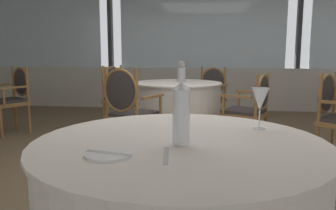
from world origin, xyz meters
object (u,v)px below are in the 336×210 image
Objects in this scene: dining_chair_0_1 at (128,106)px; dining_chair_3_1 at (13,94)px; water_bottle at (181,111)px; dining_chair_0_0 at (119,92)px; side_plate at (108,154)px; dining_chair_0_2 at (251,106)px; dining_chair_0_3 at (210,92)px; wine_glass at (260,100)px.

dining_chair_3_1 is at bearing 88.80° from dining_chair_0_1.
water_bottle is at bearing 72.98° from dining_chair_3_1.
dining_chair_0_0 is (-1.27, 3.42, -0.34)m from water_bottle.
side_plate is 0.19× the size of dining_chair_3_1.
water_bottle is 0.38× the size of dining_chair_0_2.
dining_chair_0_0 is 1.00× the size of dining_chair_3_1.
water_bottle reaches higher than dining_chair_0_2.
dining_chair_0_2 is 1.44m from dining_chair_0_3.
dining_chair_0_1 is at bearing 95.09° from dining_chair_3_1.
side_plate is at bearing -142.03° from water_bottle.
dining_chair_0_1 is 2.15m from dining_chair_3_1.
dining_chair_0_2 is at bearing 73.23° from side_plate.
dining_chair_0_1 reaches higher than side_plate.
wine_glass is (0.62, 0.54, 0.15)m from side_plate.
dining_chair_0_2 is 0.99× the size of dining_chair_0_3.
wine_glass reaches higher than side_plate.
water_bottle is 0.38× the size of dining_chair_0_3.
dining_chair_0_2 is at bearing 84.59° from wine_glass.
wine_glass is 0.23× the size of dining_chair_0_3.
water_bottle is 3.66m from dining_chair_0_0.
dining_chair_0_1 is at bearing 110.45° from water_bottle.
dining_chair_0_3 is at bearing 139.22° from dining_chair_3_1.
dining_chair_0_1 is at bearing 45.25° from dining_chair_0_2.
wine_glass reaches higher than dining_chair_0_2.
dining_chair_0_2 is (0.21, 2.24, -0.38)m from wine_glass.
dining_chair_3_1 is (-3.28, 0.43, 0.03)m from dining_chair_0_2.
dining_chair_0_1 reaches higher than dining_chair_0_0.
wine_glass is at bearing 80.00° from dining_chair_3_1.
wine_glass is 3.51m from dining_chair_0_0.
dining_chair_0_3 is at bearing 88.78° from water_bottle.
dining_chair_0_2 is (0.83, 2.77, -0.23)m from side_plate.
dining_chair_3_1 is at bearing -47.07° from dining_chair_0_3.
dining_chair_0_2 is at bearing 113.49° from dining_chair_3_1.
dining_chair_0_1 is 1.05× the size of dining_chair_3_1.
dining_chair_0_0 is 1.05× the size of dining_chair_0_2.
dining_chair_0_3 is (-0.28, 3.58, -0.38)m from wine_glass.
side_plate is at bearing 97.99° from dining_chair_0_2.
side_plate is 2.90m from dining_chair_0_2.
water_bottle is 1.66× the size of wine_glass.
wine_glass is at bearing 40.65° from side_plate.
dining_chair_0_1 is (-1.14, 1.73, -0.33)m from wine_glass.
dining_chair_0_0 is 2.03m from dining_chair_0_2.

